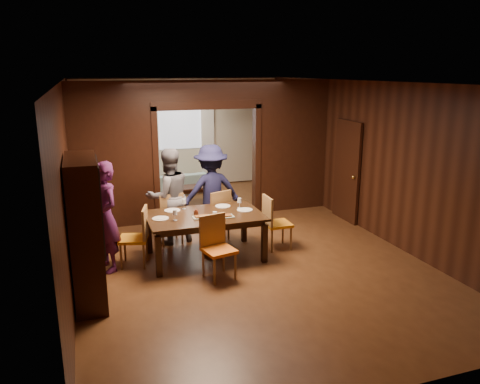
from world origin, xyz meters
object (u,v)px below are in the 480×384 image
object	(u,v)px
coffee_table	(194,194)
chair_left	(133,237)
person_purple	(105,217)
dining_table	(205,236)
chair_far_r	(215,214)
sofa	(179,183)
chair_far_l	(169,217)
person_navy	(211,191)
chair_right	(278,222)
chair_near	(219,248)
person_grey	(169,196)
hutch	(86,231)

from	to	relation	value
coffee_table	chair_left	distance (m)	3.77
person_purple	dining_table	size ratio (longest dim) A/B	0.92
coffee_table	chair_far_r	size ratio (longest dim) A/B	0.82
sofa	chair_far_l	size ratio (longest dim) A/B	1.86
person_navy	coffee_table	bearing A→B (deg)	-97.73
chair_right	dining_table	bearing A→B (deg)	90.55
sofa	chair_near	xyz separation A→B (m)	(-0.45, -5.29, 0.22)
coffee_table	chair_near	world-z (taller)	chair_near
sofa	chair_near	bearing A→B (deg)	80.44
chair_left	chair_near	world-z (taller)	same
chair_right	chair_far_r	bearing A→B (deg)	50.24
person_purple	sofa	distance (m)	4.89
dining_table	chair_near	distance (m)	0.88
sofa	person_navy	bearing A→B (deg)	84.49
sofa	dining_table	size ratio (longest dim) A/B	0.94
coffee_table	chair_far_l	xyz separation A→B (m)	(-1.04, -2.46, 0.28)
person_grey	sofa	world-z (taller)	person_grey
coffee_table	chair_near	size ratio (longest dim) A/B	0.82
dining_table	person_navy	bearing A→B (deg)	68.76
sofa	coffee_table	world-z (taller)	sofa
person_grey	person_purple	bearing A→B (deg)	26.09
person_grey	chair_right	size ratio (longest dim) A/B	1.81
dining_table	hutch	distance (m)	2.20
dining_table	chair_far_r	distance (m)	0.89
chair_far_l	chair_near	bearing A→B (deg)	97.53
chair_right	chair_far_r	world-z (taller)	same
chair_far_l	hutch	bearing A→B (deg)	45.76
person_grey	chair_far_r	size ratio (longest dim) A/B	1.81
sofa	hutch	xyz separation A→B (m)	(-2.33, -5.35, 0.74)
chair_right	chair_near	distance (m)	1.60
person_purple	person_navy	xyz separation A→B (m)	(1.99, 1.00, 0.00)
person_navy	hutch	world-z (taller)	hutch
chair_right	person_purple	bearing A→B (deg)	90.33
person_purple	chair_left	bearing A→B (deg)	74.56
dining_table	chair_near	size ratio (longest dim) A/B	1.96
coffee_table	person_grey	bearing A→B (deg)	-112.75
chair_left	dining_table	bearing A→B (deg)	102.11
chair_near	chair_far_l	bearing A→B (deg)	90.60
hutch	coffee_table	bearing A→B (deg)	59.94
person_purple	chair_left	distance (m)	0.57
chair_left	chair_right	xyz separation A→B (m)	(2.51, -0.06, 0.00)
person_purple	hutch	bearing A→B (deg)	-38.49
person_navy	chair_far_l	bearing A→B (deg)	4.35
chair_far_r	coffee_table	bearing A→B (deg)	-113.62
person_purple	coffee_table	distance (m)	4.07
dining_table	chair_far_l	distance (m)	1.02
sofa	hutch	distance (m)	5.88
person_grey	chair_far_l	xyz separation A→B (m)	(-0.01, -0.00, -0.39)
chair_right	person_grey	bearing A→B (deg)	63.13
dining_table	chair_near	xyz separation A→B (m)	(-0.01, -0.87, 0.10)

